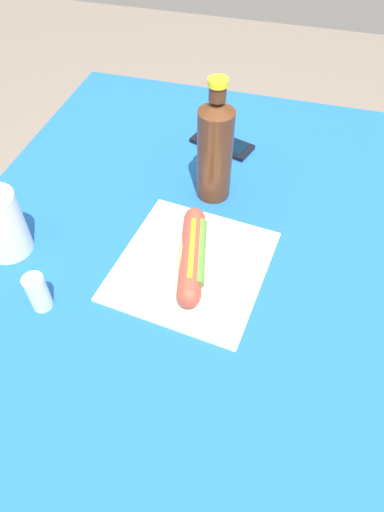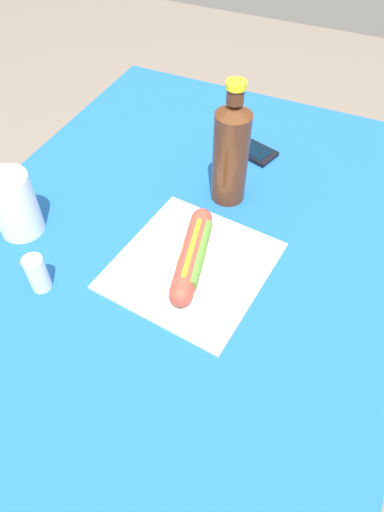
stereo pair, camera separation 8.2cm
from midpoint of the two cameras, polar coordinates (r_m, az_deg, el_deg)
The scene contains 8 objects.
ground_plane at distance 1.52m, azimuth -2.87°, elevation -17.15°, with size 6.00×6.00×0.00m, color #6B6056.
dining_table at distance 0.99m, azimuth -4.21°, elevation -2.76°, with size 1.17×0.89×0.74m.
paper_wrapper at distance 0.84m, azimuth -2.79°, elevation -1.37°, with size 0.28×0.27×0.01m, color silver.
hot_dog at distance 0.81m, azimuth -2.80°, elevation 0.00°, with size 0.22×0.09×0.05m.
cell_phone at distance 1.12m, azimuth 1.73°, elevation 14.13°, with size 0.11×0.16×0.01m.
soda_bottle at distance 0.91m, azimuth 0.34°, elevation 13.50°, with size 0.07×0.07×0.26m.
drinking_cup at distance 0.91m, azimuth -25.76°, elevation 3.53°, with size 0.09×0.09×0.13m, color white.
salt_shaker at distance 0.81m, azimuth -21.94°, elevation -4.54°, with size 0.04×0.04×0.07m, color silver.
Camera 1 is at (0.58, 0.19, 1.39)m, focal length 31.17 mm.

